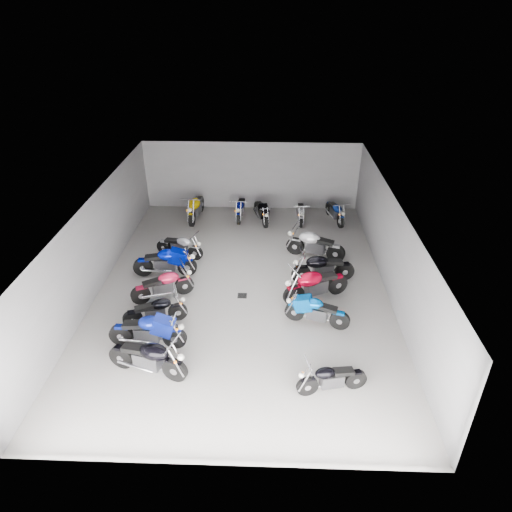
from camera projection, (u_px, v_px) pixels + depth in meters
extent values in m
plane|color=gray|center=(243.00, 288.00, 16.07)|extent=(14.00, 14.00, 0.00)
cube|color=slate|center=(252.00, 176.00, 21.34)|extent=(10.00, 0.10, 3.20)
cube|color=slate|center=(95.00, 245.00, 15.42)|extent=(0.10, 14.00, 3.20)
cube|color=slate|center=(393.00, 251.00, 15.12)|extent=(0.10, 14.00, 3.20)
cube|color=black|center=(242.00, 203.00, 14.46)|extent=(10.00, 14.00, 0.04)
cube|color=black|center=(242.00, 296.00, 15.63)|extent=(0.32, 0.32, 0.01)
cylinder|color=black|center=(175.00, 370.00, 12.05)|extent=(0.72, 0.34, 0.71)
cylinder|color=black|center=(122.00, 357.00, 12.49)|extent=(0.73, 0.36, 0.71)
cube|color=#2D2D30|center=(147.00, 360.00, 12.21)|extent=(0.79, 0.52, 0.45)
ellipsoid|color=black|center=(154.00, 352.00, 11.97)|extent=(0.85, 0.64, 0.40)
cube|color=black|center=(134.00, 348.00, 12.15)|extent=(0.74, 0.49, 0.20)
cylinder|color=black|center=(175.00, 338.00, 13.19)|extent=(0.71, 0.17, 0.70)
cylinder|color=black|center=(121.00, 335.00, 13.29)|extent=(0.71, 0.19, 0.70)
cube|color=#2D2D30|center=(148.00, 333.00, 13.18)|extent=(0.72, 0.36, 0.44)
ellipsoid|color=navy|center=(154.00, 324.00, 12.99)|extent=(0.76, 0.47, 0.39)
cube|color=black|center=(134.00, 324.00, 13.06)|extent=(0.68, 0.34, 0.20)
cylinder|color=black|center=(178.00, 312.00, 14.34)|extent=(0.62, 0.31, 0.61)
cylinder|color=black|center=(133.00, 319.00, 14.01)|extent=(0.63, 0.32, 0.61)
cube|color=#2D2D30|center=(155.00, 313.00, 14.13)|extent=(0.68, 0.46, 0.38)
ellipsoid|color=black|center=(161.00, 304.00, 14.03)|extent=(0.74, 0.56, 0.34)
cube|color=black|center=(144.00, 308.00, 13.92)|extent=(0.64, 0.43, 0.17)
cylinder|color=black|center=(184.00, 285.00, 15.60)|extent=(0.65, 0.40, 0.66)
cylinder|color=black|center=(141.00, 295.00, 15.10)|extent=(0.66, 0.41, 0.66)
cube|color=#2D2D30|center=(163.00, 288.00, 15.30)|extent=(0.73, 0.56, 0.41)
ellipsoid|color=maroon|center=(168.00, 278.00, 15.21)|extent=(0.80, 0.66, 0.37)
cube|color=black|center=(152.00, 283.00, 15.05)|extent=(0.69, 0.52, 0.19)
cylinder|color=black|center=(187.00, 267.00, 16.63)|extent=(0.72, 0.19, 0.71)
cylinder|color=black|center=(143.00, 267.00, 16.60)|extent=(0.72, 0.21, 0.71)
cube|color=#2D2D30|center=(165.00, 264.00, 16.56)|extent=(0.74, 0.37, 0.44)
ellipsoid|color=#010E90|center=(171.00, 256.00, 16.39)|extent=(0.78, 0.49, 0.40)
cube|color=black|center=(154.00, 257.00, 16.40)|extent=(0.69, 0.35, 0.20)
cylinder|color=black|center=(195.00, 253.00, 17.63)|extent=(0.61, 0.30, 0.60)
cylinder|color=black|center=(164.00, 247.00, 18.03)|extent=(0.62, 0.32, 0.60)
cube|color=#2D2D30|center=(180.00, 248.00, 17.79)|extent=(0.67, 0.45, 0.38)
ellipsoid|color=#A6A7AD|center=(184.00, 242.00, 17.58)|extent=(0.73, 0.55, 0.34)
cube|color=black|center=(172.00, 240.00, 17.74)|extent=(0.63, 0.43, 0.17)
cylinder|color=black|center=(307.00, 386.00, 11.64)|extent=(0.59, 0.24, 0.58)
cylinder|color=black|center=(356.00, 379.00, 11.85)|extent=(0.59, 0.26, 0.58)
cube|color=#2D2D30|center=(332.00, 380.00, 11.70)|extent=(0.63, 0.39, 0.36)
ellipsoid|color=black|center=(325.00, 373.00, 11.52)|extent=(0.68, 0.49, 0.32)
cube|color=black|center=(344.00, 371.00, 11.62)|extent=(0.59, 0.37, 0.16)
cylinder|color=black|center=(295.00, 312.00, 14.34)|extent=(0.64, 0.30, 0.63)
cylinder|color=black|center=(340.00, 320.00, 13.95)|extent=(0.64, 0.32, 0.63)
cube|color=#2D2D30|center=(317.00, 313.00, 14.09)|extent=(0.69, 0.46, 0.39)
ellipsoid|color=#004B9E|center=(311.00, 304.00, 14.00)|extent=(0.75, 0.56, 0.35)
cube|color=black|center=(328.00, 308.00, 13.87)|extent=(0.65, 0.43, 0.18)
cylinder|color=black|center=(294.00, 295.00, 15.03)|extent=(0.73, 0.44, 0.73)
cylinder|color=black|center=(337.00, 284.00, 15.59)|extent=(0.74, 0.46, 0.73)
cube|color=#2D2D30|center=(316.00, 287.00, 15.25)|extent=(0.82, 0.62, 0.46)
ellipsoid|color=maroon|center=(310.00, 279.00, 14.99)|extent=(0.90, 0.74, 0.41)
cube|color=black|center=(326.00, 276.00, 15.22)|extent=(0.77, 0.58, 0.21)
cylinder|color=black|center=(301.00, 274.00, 16.20)|extent=(0.71, 0.25, 0.70)
cylinder|color=black|center=(344.00, 271.00, 16.36)|extent=(0.72, 0.27, 0.70)
cube|color=#2D2D30|center=(323.00, 270.00, 16.23)|extent=(0.75, 0.43, 0.44)
ellipsoid|color=black|center=(317.00, 262.00, 16.03)|extent=(0.80, 0.54, 0.39)
cube|color=black|center=(333.00, 262.00, 16.11)|extent=(0.70, 0.40, 0.20)
cylinder|color=black|center=(295.00, 246.00, 17.98)|extent=(0.72, 0.37, 0.72)
cylinder|color=black|center=(336.00, 253.00, 17.48)|extent=(0.73, 0.39, 0.72)
cube|color=#2D2D30|center=(315.00, 247.00, 17.67)|extent=(0.80, 0.55, 0.45)
ellipsoid|color=#B3B3B7|center=(310.00, 238.00, 17.57)|extent=(0.87, 0.67, 0.40)
cube|color=black|center=(325.00, 242.00, 17.41)|extent=(0.75, 0.52, 0.20)
cylinder|color=black|center=(192.00, 219.00, 20.17)|extent=(0.21, 0.73, 0.72)
cylinder|color=black|center=(201.00, 204.00, 21.57)|extent=(0.24, 0.74, 0.72)
cube|color=#2D2D30|center=(196.00, 209.00, 20.81)|extent=(0.41, 0.76, 0.45)
ellipsoid|color=#C59F00|center=(194.00, 204.00, 20.42)|extent=(0.52, 0.81, 0.41)
cube|color=black|center=(198.00, 199.00, 20.97)|extent=(0.38, 0.72, 0.21)
cylinder|color=black|center=(239.00, 218.00, 20.37)|extent=(0.16, 0.63, 0.62)
cylinder|color=black|center=(243.00, 205.00, 21.58)|extent=(0.18, 0.63, 0.62)
cube|color=#2D2D30|center=(241.00, 209.00, 20.92)|extent=(0.33, 0.64, 0.39)
ellipsoid|color=#040B6B|center=(240.00, 205.00, 20.59)|extent=(0.43, 0.68, 0.35)
cube|color=black|center=(241.00, 201.00, 21.06)|extent=(0.31, 0.60, 0.18)
cylinder|color=black|center=(265.00, 221.00, 20.07)|extent=(0.30, 0.63, 0.62)
cylinder|color=black|center=(257.00, 209.00, 21.25)|extent=(0.32, 0.64, 0.62)
cube|color=#2D2D30|center=(261.00, 213.00, 20.61)|extent=(0.46, 0.69, 0.39)
ellipsoid|color=black|center=(262.00, 208.00, 20.28)|extent=(0.56, 0.74, 0.35)
cube|color=black|center=(259.00, 204.00, 20.74)|extent=(0.43, 0.64, 0.18)
cylinder|color=black|center=(301.00, 221.00, 20.10)|extent=(0.12, 0.57, 0.57)
cylinder|color=black|center=(300.00, 210.00, 21.21)|extent=(0.14, 0.57, 0.57)
cube|color=#2D2D30|center=(301.00, 214.00, 20.61)|extent=(0.27, 0.58, 0.35)
ellipsoid|color=#B2B1B8|center=(301.00, 210.00, 20.30)|extent=(0.36, 0.61, 0.32)
cube|color=black|center=(301.00, 206.00, 20.73)|extent=(0.26, 0.54, 0.16)
cylinder|color=black|center=(341.00, 221.00, 20.07)|extent=(0.28, 0.63, 0.62)
cylinder|color=black|center=(329.00, 209.00, 21.25)|extent=(0.30, 0.63, 0.62)
cube|color=#2D2D30|center=(335.00, 213.00, 20.61)|extent=(0.44, 0.68, 0.38)
ellipsoid|color=navy|center=(337.00, 208.00, 20.28)|extent=(0.54, 0.73, 0.35)
cube|color=black|center=(333.00, 205.00, 20.74)|extent=(0.41, 0.64, 0.18)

